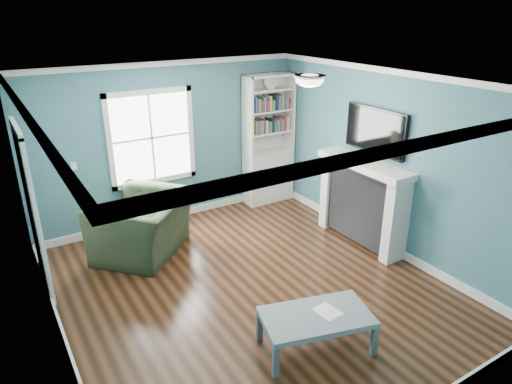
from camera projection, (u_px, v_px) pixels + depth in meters
floor at (250, 287)px, 5.87m from camera, size 5.00×5.00×0.00m
room_walls at (250, 172)px, 5.27m from camera, size 5.00×5.00×5.00m
trim at (250, 199)px, 5.40m from camera, size 4.50×5.00×2.60m
window at (152, 138)px, 7.13m from camera, size 1.40×0.06×1.50m
bookshelf at (268, 152)px, 8.20m from camera, size 0.90×0.35×2.31m
fireplace at (362, 203)px, 6.80m from camera, size 0.44×1.58×1.30m
tv at (375, 131)px, 6.45m from camera, size 0.06×1.10×0.65m
door at (32, 211)px, 5.48m from camera, size 0.12×0.98×2.17m
ceiling_fixture at (310, 79)px, 5.43m from camera, size 0.38×0.38×0.15m
light_switch at (74, 166)px, 6.64m from camera, size 0.08×0.01×0.12m
recliner at (143, 216)px, 6.51m from camera, size 1.55×1.53×1.16m
coffee_table at (316, 319)px, 4.71m from camera, size 1.25×0.90×0.41m
paper_sheet at (328, 311)px, 4.74m from camera, size 0.24×0.29×0.00m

